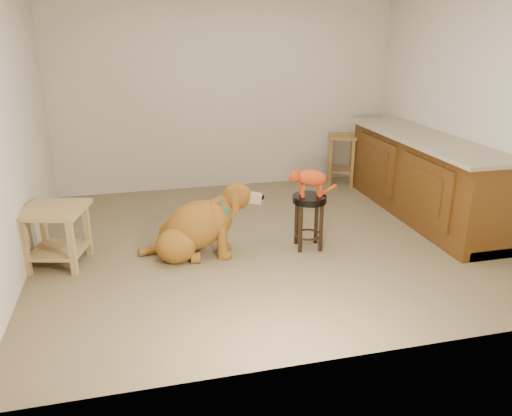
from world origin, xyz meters
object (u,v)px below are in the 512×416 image
object	(u,v)px
padded_stool	(309,211)
side_table	(56,227)
wood_stool	(341,159)
tabby_kitten	(309,179)
golden_retriever	(197,227)

from	to	relation	value
padded_stool	side_table	world-z (taller)	side_table
wood_stool	tabby_kitten	distance (m)	2.30
padded_stool	side_table	size ratio (longest dim) A/B	0.83
wood_stool	side_table	distance (m)	3.94
wood_stool	padded_stool	bearing A→B (deg)	-120.78
wood_stool	side_table	bearing A→B (deg)	-153.44
padded_stool	wood_stool	distance (m)	2.27
wood_stool	tabby_kitten	world-z (taller)	tabby_kitten
side_table	padded_stool	bearing A→B (deg)	-4.52
wood_stool	golden_retriever	bearing A→B (deg)	-140.42
wood_stool	side_table	world-z (taller)	wood_stool
padded_stool	tabby_kitten	world-z (taller)	tabby_kitten
padded_stool	side_table	distance (m)	2.37
golden_retriever	wood_stool	bearing A→B (deg)	49.81
tabby_kitten	wood_stool	bearing A→B (deg)	66.14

